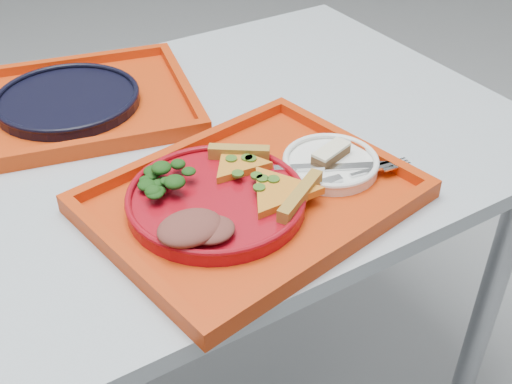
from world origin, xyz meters
The scene contains 13 objects.
table centered at (0.00, 0.00, 0.68)m, with size 1.60×0.80×0.75m.
tray_main centered at (0.21, -0.21, 0.76)m, with size 0.45×0.35×0.01m, color #B63009.
tray_far centered at (0.07, 0.21, 0.76)m, with size 0.45×0.35×0.01m, color #B63009.
dinner_plate centered at (0.16, -0.20, 0.77)m, with size 0.26×0.26×0.02m, color maroon.
side_plate centered at (0.36, -0.21, 0.77)m, with size 0.15×0.15×0.01m, color white.
navy_plate centered at (0.07, 0.21, 0.77)m, with size 0.26×0.26×0.02m, color black.
pizza_slice_a centered at (0.24, -0.25, 0.79)m, with size 0.13×0.11×0.02m, color gold, non-canonical shape.
pizza_slice_b centered at (0.22, -0.15, 0.79)m, with size 0.11×0.09×0.02m, color gold, non-canonical shape.
salad_heap centered at (0.11, -0.14, 0.80)m, with size 0.08×0.07×0.04m, color black.
meat_portion centered at (0.09, -0.26, 0.79)m, with size 0.09×0.07×0.03m, color brown.
dessert_bar centered at (0.36, -0.20, 0.79)m, with size 0.07×0.05×0.02m.
knife centered at (0.35, -0.23, 0.78)m, with size 0.18×0.02×0.01m, color silver.
fork centered at (0.35, -0.26, 0.78)m, with size 0.18×0.02×0.01m, color silver.
Camera 1 is at (-0.18, -0.86, 1.34)m, focal length 45.00 mm.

